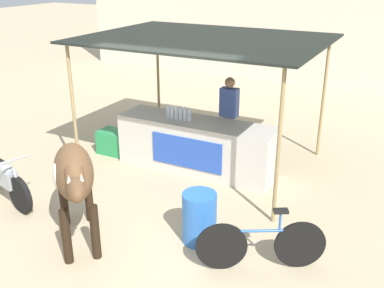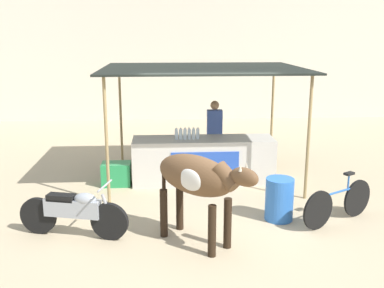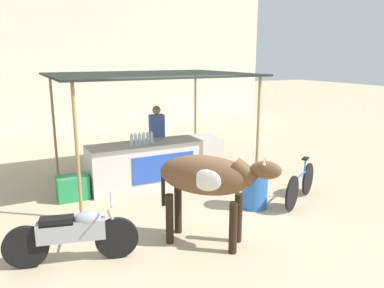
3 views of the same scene
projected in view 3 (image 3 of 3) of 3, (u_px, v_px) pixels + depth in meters
name	position (u px, v px, depth m)	size (l,w,h in m)	color
ground_plane	(205.00, 220.00, 6.53)	(60.00, 60.00, 0.00)	tan
building_wall_far	(82.00, 52.00, 14.24)	(16.00, 0.50, 5.87)	beige
stall_counter	(157.00, 163.00, 8.32)	(3.00, 0.82, 0.96)	beige
stall_awning	(150.00, 78.00, 8.16)	(4.20, 3.20, 2.43)	black
water_bottle_row	(142.00, 139.00, 7.99)	(0.52, 0.07, 0.25)	silver
vendor_behind_counter	(157.00, 139.00, 9.03)	(0.34, 0.22, 1.65)	#383842
cooler_box	(73.00, 187.00, 7.47)	(0.60, 0.44, 0.48)	#268C4C
water_barrel	(255.00, 189.00, 7.02)	(0.48, 0.48, 0.74)	blue
cow	(209.00, 179.00, 5.51)	(1.53, 1.56, 1.44)	brown
motorcycle_parked	(73.00, 234.00, 5.11)	(1.76, 0.67, 0.90)	black
bicycle_leaning	(301.00, 185.00, 7.30)	(1.46, 0.86, 0.85)	black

